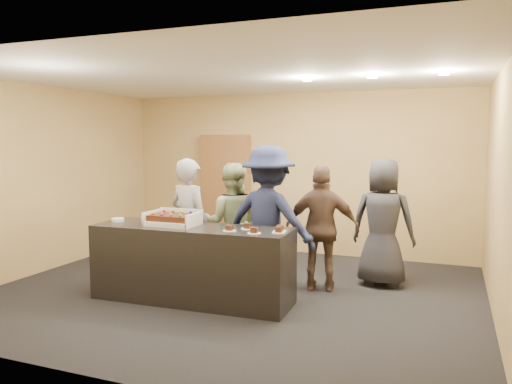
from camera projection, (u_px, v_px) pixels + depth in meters
room at (233, 186)px, 6.18m from camera, size 6.04×6.00×2.70m
serving_counter at (192, 264)px, 5.95m from camera, size 2.42×0.79×0.90m
storage_cabinet at (225, 191)px, 8.89m from camera, size 0.91×0.15×2.01m
cake_box at (174, 221)px, 6.01m from camera, size 0.61×0.42×0.18m
sheet_cake at (173, 217)px, 5.98m from camera, size 0.52×0.36×0.11m
plate_stack at (118, 220)px, 6.27m from camera, size 0.16×0.16×0.04m
slice_a at (229, 229)px, 5.61m from camera, size 0.15×0.15×0.07m
slice_b at (247, 227)px, 5.73m from camera, size 0.15×0.15×0.07m
slice_c at (254, 231)px, 5.45m from camera, size 0.15×0.15×0.07m
slice_d at (280, 229)px, 5.58m from camera, size 0.15×0.15×0.07m
slice_e at (279, 231)px, 5.49m from camera, size 0.15×0.15×0.07m
person_server_grey at (190, 224)px, 6.42m from camera, size 0.71×0.57×1.69m
person_sage_man at (232, 223)px, 6.67m from camera, size 0.93×0.82×1.62m
person_navy_man at (269, 220)px, 6.18m from camera, size 1.27×0.82×1.85m
person_brown_extra at (322, 228)px, 6.34m from camera, size 1.00×0.57×1.60m
person_dark_suit at (383, 222)px, 6.55m from camera, size 0.85×0.58×1.69m
ceiling_spotlights at (372, 77)px, 5.92m from camera, size 1.72×0.12×0.03m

